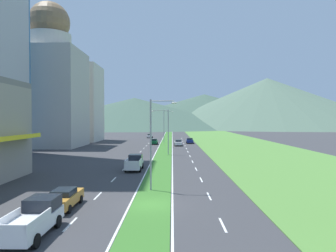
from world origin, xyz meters
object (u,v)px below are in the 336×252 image
motorcycle_rider (142,160)px  street_lamp_near (154,138)px  car_1 (154,141)px  car_2 (178,143)px  car_3 (190,141)px  pickup_truck_0 (135,163)px  street_lamp_far (165,124)px  car_0 (150,136)px  street_lamp_mid (166,128)px  pickup_truck_1 (34,219)px  car_4 (65,198)px

motorcycle_rider → street_lamp_near: bearing=-170.3°
car_1 → car_2: (6.69, -4.46, -0.00)m
car_1 → car_3: 10.76m
car_2 → pickup_truck_0: size_ratio=0.85×
street_lamp_far → car_0: 25.71m
car_1 → motorcycle_rider: motorcycle_rider is taller
street_lamp_mid → pickup_truck_1: (-7.21, -42.32, -4.24)m
street_lamp_mid → motorcycle_rider: (-3.53, -13.64, -4.48)m
car_1 → car_4: bearing=176.8°
street_lamp_mid → car_1: size_ratio=2.15×
car_4 → car_3: bearing=-11.8°
car_0 → car_1: 30.03m
car_2 → street_lamp_near: bearing=-3.8°
pickup_truck_1 → car_0: bearing=0.0°
car_0 → car_3: 29.63m
street_lamp_far → car_2: 11.53m
street_lamp_far → street_lamp_mid: bearing=-88.2°
street_lamp_far → pickup_truck_1: bearing=-94.9°
car_2 → motorcycle_rider: motorcycle_rider is taller
car_0 → car_4: 91.65m
pickup_truck_1 → motorcycle_rider: pickup_truck_1 is taller
car_0 → car_3: (13.55, -26.35, 0.03)m
street_lamp_far → car_2: (3.77, -9.82, -4.71)m
car_0 → car_1: bearing=-173.6°
car_4 → car_0: bearing=-0.0°
pickup_truck_0 → motorcycle_rider: bearing=-6.4°
car_1 → pickup_truck_0: bearing=179.8°
car_1 → street_lamp_mid: bearing=-171.2°
car_4 → street_lamp_near: bearing=-47.9°
street_lamp_near → car_1: bearing=93.3°
pickup_truck_1 → pickup_truck_0: bearing=-7.5°
car_0 → car_1: (3.37, -29.84, 0.03)m
street_lamp_near → street_lamp_far: (-0.33, 61.13, 0.34)m
street_lamp_far → motorcycle_rider: (-2.56, -44.16, -4.75)m
motorcycle_rider → car_1: bearing=0.5°
car_1 → car_4: 61.91m
street_lamp_far → car_0: bearing=104.4°
street_lamp_near → motorcycle_rider: street_lamp_near is taller
car_3 → pickup_truck_0: 47.98m
motorcycle_rider → car_2: bearing=-10.4°
pickup_truck_1 → car_2: bearing=-9.0°
car_1 → car_0: bearing=6.4°
car_4 → pickup_truck_1: pickup_truck_1 is taller
pickup_truck_1 → street_lamp_mid: bearing=-9.7°
car_2 → car_3: 8.68m
car_4 → car_2: bearing=-10.0°
street_lamp_mid → car_1: bearing=98.8°
car_0 → car_1: car_1 is taller
car_2 → car_1: bearing=-123.7°
motorcycle_rider → pickup_truck_1: bearing=172.7°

